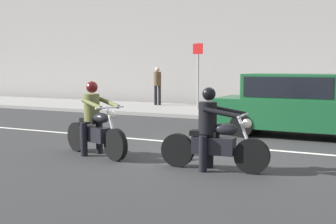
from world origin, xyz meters
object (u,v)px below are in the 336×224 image
(motorcycle_with_rider_black_leather, at_px, (213,136))
(parked_sedan_forest_green, at_px, (298,104))
(street_sign_post, at_px, (198,69))
(motorcycle_with_rider_olive, at_px, (95,125))
(pedestrian_bystander, at_px, (157,83))

(motorcycle_with_rider_black_leather, height_order, parked_sedan_forest_green, parked_sedan_forest_green)
(parked_sedan_forest_green, distance_m, street_sign_post, 7.17)
(motorcycle_with_rider_olive, xyz_separation_m, street_sign_post, (-1.68, 9.68, 1.15))
(pedestrian_bystander, bearing_deg, street_sign_post, -17.39)
(motorcycle_with_rider_olive, xyz_separation_m, parked_sedan_forest_green, (3.39, 4.70, 0.23))
(parked_sedan_forest_green, relative_size, street_sign_post, 1.64)
(motorcycle_with_rider_black_leather, bearing_deg, pedestrian_bystander, 122.66)
(street_sign_post, bearing_deg, parked_sedan_forest_green, -44.51)
(parked_sedan_forest_green, bearing_deg, motorcycle_with_rider_black_leather, -97.35)
(motorcycle_with_rider_black_leather, distance_m, pedestrian_bystander, 12.54)
(street_sign_post, xyz_separation_m, pedestrian_bystander, (-2.32, 0.73, -0.64))
(motorcycle_with_rider_olive, relative_size, pedestrian_bystander, 1.15)
(motorcycle_with_rider_black_leather, relative_size, parked_sedan_forest_green, 0.46)
(motorcycle_with_rider_olive, bearing_deg, street_sign_post, 99.83)
(parked_sedan_forest_green, height_order, pedestrian_bystander, pedestrian_bystander)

